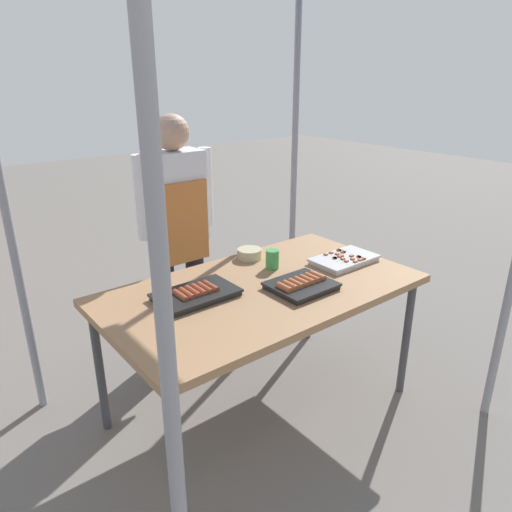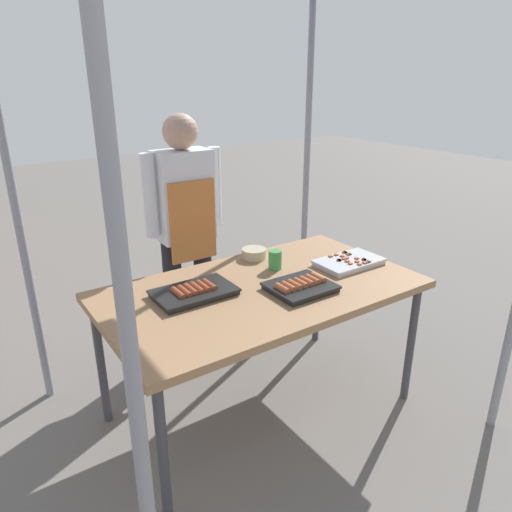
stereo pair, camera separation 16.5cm
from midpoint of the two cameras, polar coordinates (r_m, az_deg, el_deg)
The scene contains 8 objects.
ground_plane at distance 2.80m, azimuth 2.38°, elevation -17.80°, with size 18.00×18.00×0.00m, color #66605B.
stall_table at distance 2.42m, azimuth 2.63°, elevation -4.85°, with size 1.60×0.90×0.75m.
tray_grilled_sausages at distance 2.37m, azimuth 7.38°, elevation -3.67°, with size 0.31×0.27×0.05m.
tray_meat_skewers at distance 2.73m, azimuth 12.84°, elevation -0.72°, with size 0.37×0.23×0.04m.
tray_pork_links at distance 2.30m, azimuth -5.42°, elevation -4.36°, with size 0.39×0.25×0.05m.
condiment_bowl at distance 2.76m, azimuth 1.48°, elevation 0.29°, with size 0.14×0.14×0.06m, color #BFB28C.
drink_cup_near_edge at distance 2.60m, azimuth 4.13°, elevation -0.47°, with size 0.07×0.07×0.11m, color #3F994C.
vendor_woman at distance 2.98m, azimuth -6.93°, elevation 4.45°, with size 0.52×0.23×1.55m.
Camera 2 is at (-1.25, -1.78, 1.76)m, focal length 33.26 mm.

